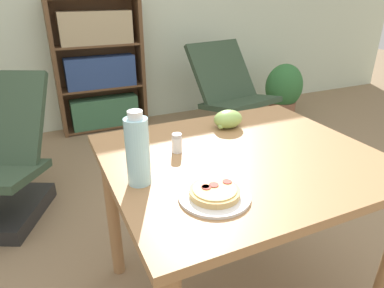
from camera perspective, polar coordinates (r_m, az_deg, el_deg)
dining_table at (r=1.42m, az=8.19°, el=-5.80°), size 1.05×0.91×0.77m
pizza_on_plate at (r=1.08m, az=3.78°, el=-8.27°), size 0.23×0.23×0.04m
grape_bunch at (r=1.61m, az=5.96°, el=4.13°), size 0.14×0.11×0.08m
drink_bottle at (r=1.12m, az=-9.05°, el=-1.07°), size 0.08×0.08×0.26m
salt_shaker at (r=1.36m, az=-2.52°, el=0.15°), size 0.04×0.04×0.08m
lounge_chair_far at (r=3.46m, az=6.62°, el=6.24°), size 0.76×0.87×0.88m
bookshelf at (r=3.62m, az=-15.06°, el=11.83°), size 0.87×0.24×1.30m
potted_plant_floor at (r=4.12m, az=15.03°, el=8.76°), size 0.44×0.38×0.59m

